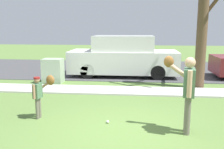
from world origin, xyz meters
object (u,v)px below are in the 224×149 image
person_child (41,91)px  baseball (108,122)px  street_tree_near (203,15)px  utility_cabinet (53,71)px  person_adult (187,87)px  parked_van_white (123,57)px

person_child → baseball: 1.86m
baseball → street_tree_near: 5.68m
utility_cabinet → person_child: bearing=-75.6°
baseball → utility_cabinet: bearing=122.6°
person_adult → baseball: 2.05m
person_child → parked_van_white: size_ratio=0.22×
utility_cabinet → street_tree_near: size_ratio=0.20×
utility_cabinet → parked_van_white: size_ratio=0.20×
person_adult → street_tree_near: 4.85m
street_tree_near → parked_van_white: bearing=144.3°
baseball → parked_van_white: parked_van_white is taller
parked_van_white → person_child: bearing=73.5°
street_tree_near → person_child: bearing=-141.6°
person_child → utility_cabinet: 4.30m
person_child → street_tree_near: street_tree_near is taller
person_child → parked_van_white: (1.76, 5.93, 0.18)m
person_child → baseball: person_child is taller
parked_van_white → baseball: bearing=89.6°
parked_van_white → street_tree_near: bearing=144.3°
utility_cabinet → street_tree_near: bearing=-3.7°
person_child → street_tree_near: 6.40m
person_child → baseball: bearing=2.7°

